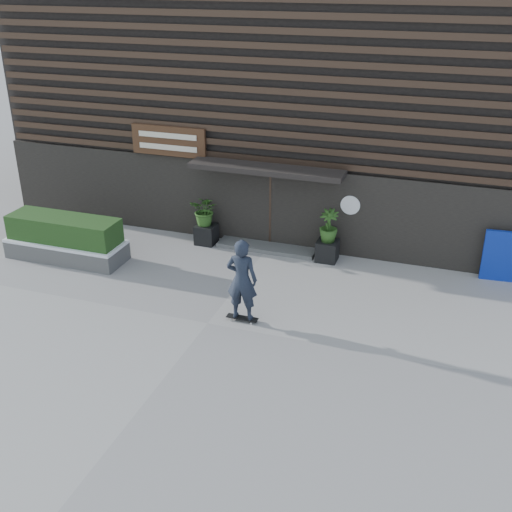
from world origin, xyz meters
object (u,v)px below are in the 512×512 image
at_px(raised_bed, 67,250).
at_px(blue_tarp, 512,257).
at_px(skateboarder, 242,280).
at_px(planter_pot_right, 327,251).
at_px(planter_pot_left, 206,234).

height_order(raised_bed, blue_tarp, blue_tarp).
bearing_deg(skateboarder, blue_tarp, 35.18).
bearing_deg(blue_tarp, raised_bed, -172.45).
bearing_deg(planter_pot_right, planter_pot_left, 180.00).
height_order(planter_pot_right, blue_tarp, blue_tarp).
relative_size(planter_pot_left, blue_tarp, 0.39).
bearing_deg(raised_bed, planter_pot_right, 17.86).
xyz_separation_m(planter_pot_right, raised_bed, (-7.22, -2.33, -0.05)).
relative_size(planter_pot_left, raised_bed, 0.17).
height_order(blue_tarp, skateboarder, skateboarder).
xyz_separation_m(planter_pot_left, planter_pot_right, (3.80, 0.00, 0.00)).
xyz_separation_m(blue_tarp, skateboarder, (-6.13, -4.32, 0.39)).
relative_size(blue_tarp, skateboarder, 0.72).
xyz_separation_m(planter_pot_left, blue_tarp, (8.77, 0.30, 0.42)).
xyz_separation_m(planter_pot_right, skateboarder, (-1.15, -4.02, 0.81)).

